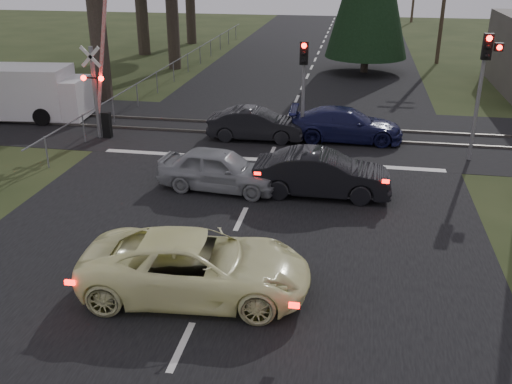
% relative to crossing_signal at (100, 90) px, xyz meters
% --- Properties ---
extents(ground, '(120.00, 120.00, 0.00)m').
position_rel_crossing_signal_xyz_m(ground, '(7.27, -9.79, -2.06)').
color(ground, '#263216').
rests_on(ground, ground).
extents(road, '(14.00, 100.00, 0.01)m').
position_rel_crossing_signal_xyz_m(road, '(7.27, 0.21, -2.05)').
color(road, black).
rests_on(road, ground).
extents(rail_corridor, '(120.00, 8.00, 0.01)m').
position_rel_crossing_signal_xyz_m(rail_corridor, '(7.27, 2.21, -2.05)').
color(rail_corridor, black).
rests_on(rail_corridor, ground).
extents(stop_line, '(13.00, 0.35, 0.00)m').
position_rel_crossing_signal_xyz_m(stop_line, '(7.27, -1.59, -2.05)').
color(stop_line, silver).
rests_on(stop_line, ground).
extents(rail_near, '(120.00, 0.12, 0.10)m').
position_rel_crossing_signal_xyz_m(rail_near, '(7.27, 1.41, -2.01)').
color(rail_near, '#59544C').
rests_on(rail_near, ground).
extents(rail_far, '(120.00, 0.12, 0.10)m').
position_rel_crossing_signal_xyz_m(rail_far, '(7.27, 3.01, -2.01)').
color(rail_far, '#59544C').
rests_on(rail_far, ground).
extents(crossing_signal, '(1.62, 0.38, 6.96)m').
position_rel_crossing_signal_xyz_m(crossing_signal, '(0.00, 0.00, 0.00)').
color(crossing_signal, slate).
rests_on(crossing_signal, ground).
extents(traffic_signal_right, '(0.68, 0.48, 4.70)m').
position_rel_crossing_signal_xyz_m(traffic_signal_right, '(14.82, -0.31, 1.26)').
color(traffic_signal_right, slate).
rests_on(traffic_signal_right, ground).
extents(traffic_signal_center, '(0.32, 0.48, 4.10)m').
position_rel_crossing_signal_xyz_m(traffic_signal_center, '(8.27, 0.89, 0.75)').
color(traffic_signal_center, slate).
rests_on(traffic_signal_center, ground).
extents(fence_left, '(0.10, 36.00, 1.20)m').
position_rel_crossing_signal_xyz_m(fence_left, '(-0.53, 12.71, -2.06)').
color(fence_left, slate).
rests_on(fence_left, ground).
extents(cream_coupe, '(5.41, 2.83, 1.45)m').
position_rel_crossing_signal_xyz_m(cream_coupe, '(7.07, -10.83, -1.33)').
color(cream_coupe, '#FFFDB6').
rests_on(cream_coupe, ground).
extents(dark_hatchback, '(4.39, 1.58, 1.44)m').
position_rel_crossing_signal_xyz_m(dark_hatchback, '(9.48, -4.53, -1.34)').
color(dark_hatchback, black).
rests_on(dark_hatchback, ground).
extents(silver_car, '(4.20, 2.03, 1.38)m').
position_rel_crossing_signal_xyz_m(silver_car, '(6.13, -4.63, -1.37)').
color(silver_car, gray).
rests_on(silver_car, ground).
extents(blue_sedan, '(4.72, 2.02, 1.35)m').
position_rel_crossing_signal_xyz_m(blue_sedan, '(10.05, 1.42, -1.38)').
color(blue_sedan, '#161844').
rests_on(blue_sedan, ground).
extents(dark_car_far, '(4.01, 1.48, 1.31)m').
position_rel_crossing_signal_xyz_m(dark_car_far, '(6.37, 0.87, -1.40)').
color(dark_car_far, black).
rests_on(dark_car_far, ground).
extents(white_van, '(6.42, 2.89, 2.43)m').
position_rel_crossing_signal_xyz_m(white_van, '(-4.98, 2.17, -0.82)').
color(white_van, white).
rests_on(white_van, ground).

